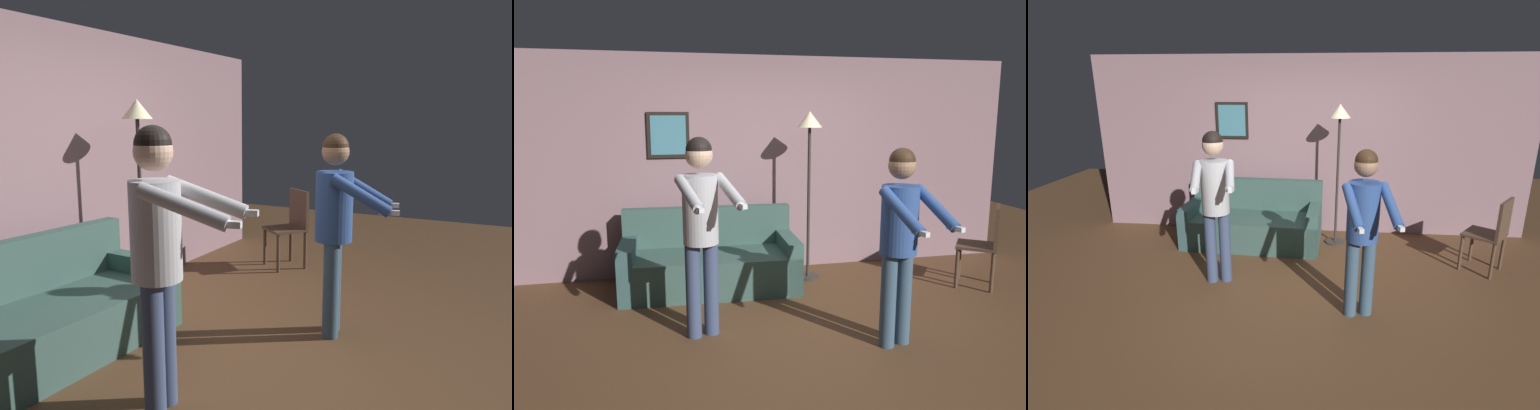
% 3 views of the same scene
% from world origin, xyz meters
% --- Properties ---
extents(ground_plane, '(12.00, 12.00, 0.00)m').
position_xyz_m(ground_plane, '(0.00, 0.00, 0.00)').
color(ground_plane, brown).
extents(back_wall_assembly, '(6.40, 0.09, 2.60)m').
position_xyz_m(back_wall_assembly, '(-0.01, 2.04, 1.30)').
color(back_wall_assembly, gray).
rests_on(back_wall_assembly, ground_plane).
extents(couch, '(1.94, 0.94, 0.87)m').
position_xyz_m(couch, '(-0.74, 1.43, 0.28)').
color(couch, '#38554D').
rests_on(couch, ground_plane).
extents(torchiere_lamp, '(0.28, 0.28, 1.95)m').
position_xyz_m(torchiere_lamp, '(0.43, 1.54, 1.55)').
color(torchiere_lamp, '#332D28').
rests_on(torchiere_lamp, ground_plane).
extents(person_standing_left, '(0.54, 0.75, 1.73)m').
position_xyz_m(person_standing_left, '(-0.93, 0.23, 1.06)').
color(person_standing_left, '#394667').
rests_on(person_standing_left, ground_plane).
extents(person_standing_right, '(0.52, 0.68, 1.66)m').
position_xyz_m(person_standing_right, '(0.62, -0.31, 0.99)').
color(person_standing_right, '#385166').
rests_on(person_standing_right, ground_plane).
extents(dining_chair_distant, '(0.59, 0.59, 0.93)m').
position_xyz_m(dining_chair_distant, '(2.25, 0.80, 0.53)').
color(dining_chair_distant, '#4C3828').
rests_on(dining_chair_distant, ground_plane).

